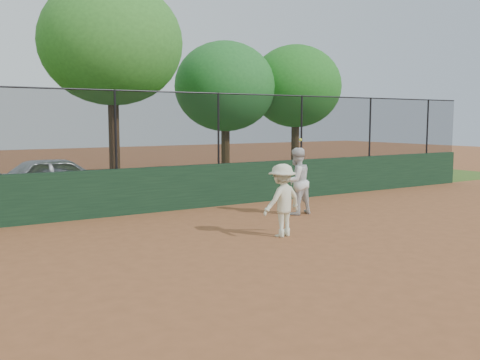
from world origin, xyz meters
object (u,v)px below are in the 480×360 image
tree_2 (112,43)px  player_second (296,181)px  tree_4 (296,87)px  parked_car (60,178)px  player_main (282,200)px  tree_3 (225,87)px

tree_2 → player_second: bearing=-70.4°
player_second → tree_4: tree_4 is taller
tree_2 → tree_4: (8.68, 1.11, -1.08)m
tree_2 → parked_car: bearing=-159.2°
tree_4 → parked_car: bearing=-170.0°
player_second → tree_4: 10.55m
player_main → tree_2: bearing=93.5°
player_main → tree_4: bearing=50.4°
tree_4 → tree_2: bearing=-172.7°
player_main → player_second: bearing=45.2°
tree_2 → tree_4: tree_2 is taller
tree_2 → tree_3: size_ratio=1.25×
parked_car → player_second: (4.46, -6.06, 0.20)m
tree_3 → tree_4: 3.40m
parked_car → player_main: bearing=-161.1°
player_main → tree_2: 9.72m
player_main → tree_4: 13.16m
player_second → tree_3: bearing=-113.3°
tree_2 → tree_3: bearing=15.8°
tree_4 → tree_3: bearing=173.6°
tree_2 → tree_3: (5.30, 1.49, -1.18)m
player_main → tree_2: tree_2 is taller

